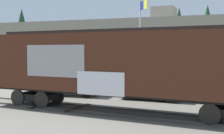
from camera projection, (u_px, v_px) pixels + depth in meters
The scene contains 7 objects.
ground_plane at pixel (97, 111), 15.95m from camera, with size 260.00×260.00×0.00m, color slate.
track at pixel (124, 112), 15.41m from camera, with size 59.94×6.45×0.08m.
freight_car at pixel (121, 64), 15.34m from camera, with size 15.82×4.28×4.25m.
flagpole at pixel (141, 30), 28.15m from camera, with size 1.04×1.11×7.89m.
hillside at pixel (199, 44), 69.74m from camera, with size 140.55×39.40×13.80m.
parked_car_white at pixel (71, 83), 21.40m from camera, with size 4.39×2.07×1.69m.
parked_car_black at pixel (151, 87), 19.61m from camera, with size 4.18×2.16×1.70m.
Camera 1 is at (6.37, -14.48, 3.18)m, focal length 49.01 mm.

